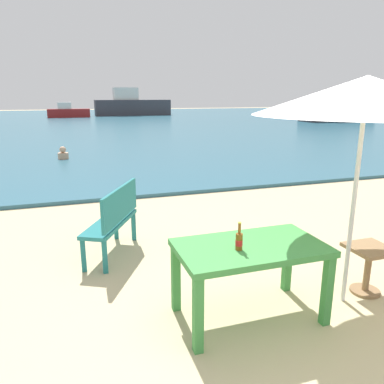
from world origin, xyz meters
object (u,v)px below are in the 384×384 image
(side_table_wood, at_px, (368,263))
(bench_teal_center, at_px, (115,217))
(patio_umbrella, at_px, (366,96))
(swimmer_person, at_px, (63,154))
(boat_tanker, at_px, (132,105))
(picnic_table_green, at_px, (250,256))
(beer_bottle_amber, at_px, (239,240))
(boat_barge, at_px, (68,112))
(boat_cargo_ship, at_px, (337,111))

(side_table_wood, distance_m, bench_teal_center, 3.14)
(patio_umbrella, height_order, swimmer_person, patio_umbrella)
(side_table_wood, xyz_separation_m, boat_tanker, (3.46, 37.26, 0.75))
(bench_teal_center, bearing_deg, picnic_table_green, -61.01)
(picnic_table_green, relative_size, patio_umbrella, 0.61)
(bench_teal_center, bearing_deg, patio_umbrella, -42.12)
(beer_bottle_amber, distance_m, bench_teal_center, 2.19)
(side_table_wood, relative_size, bench_teal_center, 0.44)
(picnic_table_green, distance_m, beer_bottle_amber, 0.27)
(boat_barge, bearing_deg, boat_tanker, 18.11)
(picnic_table_green, relative_size, swimmer_person, 3.41)
(boat_cargo_ship, bearing_deg, patio_umbrella, -128.63)
(beer_bottle_amber, relative_size, swimmer_person, 0.65)
(beer_bottle_amber, height_order, boat_barge, boat_barge)
(beer_bottle_amber, distance_m, swimmer_person, 10.23)
(bench_teal_center, bearing_deg, boat_barge, 90.83)
(beer_bottle_amber, xyz_separation_m, boat_barge, (-1.38, 35.23, -0.27))
(bench_teal_center, bearing_deg, boat_tanker, 80.43)
(patio_umbrella, height_order, side_table_wood, patio_umbrella)
(beer_bottle_amber, relative_size, boat_tanker, 0.03)
(boat_tanker, height_order, boat_cargo_ship, boat_tanker)
(boat_tanker, relative_size, boat_barge, 2.01)
(side_table_wood, bearing_deg, patio_umbrella, -170.21)
(boat_cargo_ship, relative_size, boat_barge, 1.63)
(patio_umbrella, bearing_deg, side_table_wood, 9.79)
(swimmer_person, height_order, boat_barge, boat_barge)
(picnic_table_green, relative_size, boat_cargo_ship, 0.22)
(beer_bottle_amber, height_order, side_table_wood, beer_bottle_amber)
(picnic_table_green, xyz_separation_m, swimmer_person, (-1.81, 10.01, -0.41))
(patio_umbrella, relative_size, boat_barge, 0.59)
(bench_teal_center, distance_m, boat_barge, 33.26)
(side_table_wood, height_order, boat_tanker, boat_tanker)
(swimmer_person, xyz_separation_m, boat_barge, (0.27, 25.16, 0.35))
(swimmer_person, distance_m, boat_barge, 25.16)
(patio_umbrella, distance_m, swimmer_person, 10.63)
(picnic_table_green, height_order, beer_bottle_amber, beer_bottle_amber)
(side_table_wood, relative_size, boat_tanker, 0.07)
(bench_teal_center, distance_m, boat_cargo_ship, 29.16)
(boat_barge, bearing_deg, patio_umbrella, -85.72)
(bench_teal_center, xyz_separation_m, boat_cargo_ship, (20.38, 20.85, 0.36))
(boat_tanker, bearing_deg, boat_cargo_ship, -45.20)
(beer_bottle_amber, xyz_separation_m, boat_tanker, (5.07, 37.34, 0.25))
(beer_bottle_amber, bearing_deg, boat_tanker, 82.27)
(patio_umbrella, xyz_separation_m, boat_cargo_ship, (18.22, 22.80, -1.21))
(swimmer_person, bearing_deg, boat_barge, 89.38)
(boat_barge, bearing_deg, side_table_wood, -85.15)
(patio_umbrella, xyz_separation_m, side_table_wood, (0.35, 0.06, -1.76))
(boat_tanker, bearing_deg, bench_teal_center, -99.57)
(beer_bottle_amber, distance_m, boat_barge, 35.26)
(swimmer_person, xyz_separation_m, boat_cargo_ship, (21.13, 12.75, 0.66))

